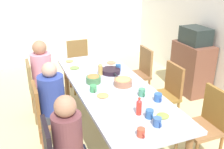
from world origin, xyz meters
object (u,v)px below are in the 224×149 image
Objects in this scene: bowl_0 at (123,82)px; chair_5 at (79,62)px; plate_3 at (70,62)px; bottle_1 at (100,69)px; chair_1 at (38,87)px; cup_3 at (157,122)px; chair_6 at (47,115)px; chair_3 at (207,122)px; side_cabinet at (191,68)px; cup_5 at (118,68)px; cup_0 at (158,97)px; plate_2 at (103,96)px; person_6 at (53,100)px; plate_4 at (75,69)px; plate_0 at (163,117)px; cup_2 at (150,114)px; bowl_1 at (93,79)px; bottle_0 at (139,107)px; person_1 at (43,73)px; microwave at (196,36)px; cup_4 at (142,92)px; cup_6 at (141,133)px; chair_0 at (140,71)px; chair_2 at (167,92)px; cup_1 at (93,89)px; person_4 at (70,142)px; plate_1 at (111,63)px; dining_table at (112,91)px.

chair_5 is at bearing -175.48° from bowl_0.
plate_3 is 0.70m from bottle_1.
chair_1 reaches higher than cup_3.
bowl_0 is (0.04, 0.96, 0.29)m from chair_6.
plate_3 is (-1.83, -1.13, 0.25)m from chair_3.
side_cabinet is (-0.74, 2.65, -0.06)m from chair_6.
cup_0 is at bearing 3.39° from cup_5.
chair_6 is at bearing -112.87° from plate_2.
person_6 reaches higher than plate_4.
chair_1 and chair_6 have the same top height.
plate_0 is at bearing 3.95° from bowl_0.
cup_2 is at bearing -89.15° from chair_3.
plate_4 is (-1.58, -0.49, -0.00)m from plate_0.
chair_1 is at bearing -46.41° from chair_5.
bottle_0 is (0.90, 0.19, 0.03)m from bowl_1.
microwave is (0.07, 2.56, 0.33)m from person_1.
cup_6 is at bearing -28.24° from cup_4.
chair_2 is at bearing 0.00° from chair_0.
microwave reaches higher than cup_1.
bowl_1 is (0.65, -1.02, 0.29)m from chair_0.
person_4 is at bearing 3.27° from chair_1.
plate_4 is at bearing 148.31° from person_6.
plate_1 is at bearing -79.14° from chair_0.
chair_1 is 4.11× the size of plate_3.
microwave is (-0.79, 1.69, 0.24)m from bowl_0.
microwave is at bearing 116.23° from plate_2.
plate_1 is 1.11× the size of bowl_0.
bottle_1 is at bearing 162.97° from plate_2.
person_1 reaches higher than dining_table.
plate_3 is 1.88× the size of cup_1.
person_6 is (0.00, 0.09, 0.18)m from chair_6.
chair_0 is at bearing 180.00° from chair_3.
person_4 is 0.82m from person_6.
cup_5 is 0.61× the size of bottle_1.
cup_1 is at bearing -173.02° from cup_6.
bowl_1 reaches higher than cup_5.
plate_1 is at bearing -177.57° from cup_0.
plate_0 is 2.11× the size of cup_6.
plate_0 is 0.84m from bowl_0.
side_cabinet reaches higher than dining_table.
cup_2 is at bearing 11.40° from plate_3.
dining_table is 0.77m from plate_1.
plate_2 is (1.08, -1.04, 0.25)m from chair_0.
person_4 is at bearing -58.56° from microwave.
cup_5 reaches higher than cup_1.
cup_0 is 1.05× the size of cup_4.
plate_0 is at bearing -23.07° from cup_0.
cup_2 is at bearing 4.70° from dining_table.
plate_1 is at bearing 146.65° from person_4.
chair_0 reaches higher than cup_0.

